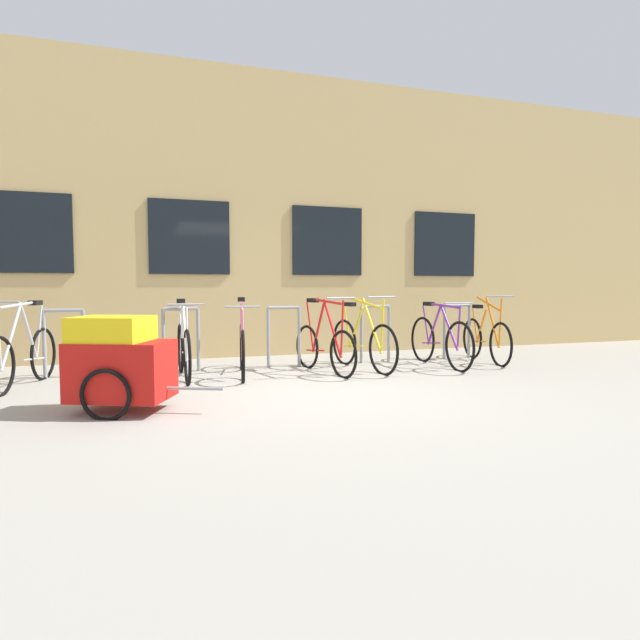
# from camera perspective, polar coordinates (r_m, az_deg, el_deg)

# --- Properties ---
(ground_plane) EXTENTS (42.00, 42.00, 0.00)m
(ground_plane) POSITION_cam_1_polar(r_m,az_deg,el_deg) (6.05, -0.21, -7.84)
(ground_plane) COLOR #9E998E
(storefront_building) EXTENTS (28.00, 8.03, 4.90)m
(storefront_building) POSITION_cam_1_polar(r_m,az_deg,el_deg) (13.03, -10.06, 9.10)
(storefront_building) COLOR tan
(storefront_building) RESTS_ON ground
(bike_rack) EXTENTS (6.53, 0.05, 0.92)m
(bike_rack) POSITION_cam_1_polar(r_m,az_deg,el_deg) (7.81, -4.00, -1.22)
(bike_rack) COLOR gray
(bike_rack) RESTS_ON ground
(bicycle_pink) EXTENTS (0.44, 1.73, 1.08)m
(bicycle_pink) POSITION_cam_1_polar(r_m,az_deg,el_deg) (7.18, -8.57, -2.97)
(bicycle_pink) COLOR black
(bicycle_pink) RESTS_ON ground
(bicycle_silver) EXTENTS (0.56, 1.76, 1.08)m
(bicycle_silver) POSITION_cam_1_polar(r_m,az_deg,el_deg) (7.18, -29.90, -3.37)
(bicycle_silver) COLOR black
(bicycle_silver) RESTS_ON ground
(bicycle_red) EXTENTS (0.50, 1.63, 1.09)m
(bicycle_red) POSITION_cam_1_polar(r_m,az_deg,el_deg) (7.31, 0.44, -2.84)
(bicycle_red) COLOR black
(bicycle_red) RESTS_ON ground
(bicycle_white) EXTENTS (0.44, 1.74, 1.06)m
(bicycle_white) POSITION_cam_1_polar(r_m,az_deg,el_deg) (7.13, -14.79, -3.04)
(bicycle_white) COLOR black
(bicycle_white) RESTS_ON ground
(bicycle_purple) EXTENTS (0.44, 1.82, 1.01)m
(bicycle_purple) POSITION_cam_1_polar(r_m,az_deg,el_deg) (8.11, 13.06, -2.16)
(bicycle_purple) COLOR black
(bicycle_purple) RESTS_ON ground
(bicycle_yellow) EXTENTS (0.45, 1.80, 1.10)m
(bicycle_yellow) POSITION_cam_1_polar(r_m,az_deg,el_deg) (7.63, 4.70, -2.46)
(bicycle_yellow) COLOR black
(bicycle_yellow) RESTS_ON ground
(bicycle_orange) EXTENTS (0.45, 1.66, 1.10)m
(bicycle_orange) POSITION_cam_1_polar(r_m,az_deg,el_deg) (8.77, 17.78, -1.91)
(bicycle_orange) COLOR black
(bicycle_orange) RESTS_ON ground
(bike_trailer) EXTENTS (1.46, 0.91, 0.94)m
(bike_trailer) POSITION_cam_1_polar(r_m,az_deg,el_deg) (5.38, -21.18, -4.31)
(bike_trailer) COLOR red
(bike_trailer) RESTS_ON ground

